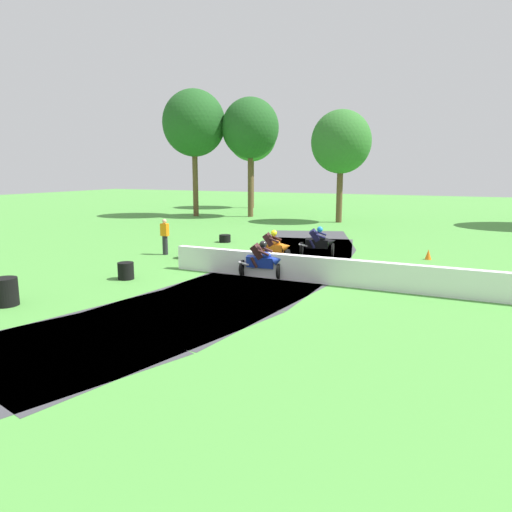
# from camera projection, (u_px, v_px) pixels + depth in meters

# --- Properties ---
(ground_plane) EXTENTS (120.00, 120.00, 0.00)m
(ground_plane) POSITION_uv_depth(u_px,v_px,m) (265.00, 277.00, 16.81)
(ground_plane) COLOR #4C933D
(track_asphalt) EXTENTS (7.54, 27.60, 0.01)m
(track_asphalt) POSITION_uv_depth(u_px,v_px,m) (246.00, 275.00, 17.14)
(track_asphalt) COLOR #3D3D42
(track_asphalt) RESTS_ON ground
(safety_barrier) EXTENTS (16.77, 0.42, 0.90)m
(safety_barrier) POSITION_uv_depth(u_px,v_px,m) (402.00, 278.00, 14.73)
(safety_barrier) COLOR white
(safety_barrier) RESTS_ON ground
(motorcycle_lead_blue) EXTENTS (1.68, 0.80, 1.43)m
(motorcycle_lead_blue) POSITION_uv_depth(u_px,v_px,m) (262.00, 260.00, 16.57)
(motorcycle_lead_blue) COLOR black
(motorcycle_lead_blue) RESTS_ON ground
(motorcycle_chase_orange) EXTENTS (1.68, 0.80, 1.42)m
(motorcycle_chase_orange) POSITION_uv_depth(u_px,v_px,m) (273.00, 247.00, 19.32)
(motorcycle_chase_orange) COLOR black
(motorcycle_chase_orange) RESTS_ON ground
(motorcycle_trailing_black) EXTENTS (1.70, 0.99, 1.43)m
(motorcycle_trailing_black) POSITION_uv_depth(u_px,v_px,m) (319.00, 242.00, 20.80)
(motorcycle_trailing_black) COLOR black
(motorcycle_trailing_black) RESTS_ON ground
(tire_stack_near) EXTENTS (0.69, 0.69, 0.80)m
(tire_stack_near) POSITION_uv_depth(u_px,v_px,m) (5.00, 292.00, 13.24)
(tire_stack_near) COLOR black
(tire_stack_near) RESTS_ON ground
(tire_stack_mid_a) EXTENTS (0.56, 0.56, 0.60)m
(tire_stack_mid_a) POSITION_uv_depth(u_px,v_px,m) (126.00, 271.00, 16.46)
(tire_stack_mid_a) COLOR black
(tire_stack_mid_a) RESTS_ON ground
(tire_stack_mid_b) EXTENTS (0.70, 0.70, 0.40)m
(tire_stack_mid_b) POSITION_uv_depth(u_px,v_px,m) (187.00, 254.00, 20.43)
(tire_stack_mid_b) COLOR black
(tire_stack_mid_b) RESTS_ON ground
(tire_stack_far) EXTENTS (0.61, 0.61, 0.40)m
(tire_stack_far) POSITION_uv_depth(u_px,v_px,m) (225.00, 238.00, 24.94)
(tire_stack_far) COLOR black
(tire_stack_far) RESTS_ON ground
(track_marshal) EXTENTS (0.34, 0.24, 1.63)m
(track_marshal) POSITION_uv_depth(u_px,v_px,m) (165.00, 237.00, 21.17)
(track_marshal) COLOR #232328
(track_marshal) RESTS_ON ground
(traffic_cone) EXTENTS (0.28, 0.28, 0.44)m
(traffic_cone) POSITION_uv_depth(u_px,v_px,m) (428.00, 254.00, 20.11)
(traffic_cone) COLOR orange
(traffic_cone) RESTS_ON ground
(tree_far_left) EXTENTS (4.94, 4.94, 9.83)m
(tree_far_left) POSITION_uv_depth(u_px,v_px,m) (252.00, 135.00, 46.30)
(tree_far_left) COLOR brown
(tree_far_left) RESTS_ON ground
(tree_mid_rise) EXTENTS (5.08, 5.08, 10.21)m
(tree_mid_rise) POSITION_uv_depth(u_px,v_px,m) (194.00, 123.00, 37.78)
(tree_mid_rise) COLOR brown
(tree_mid_rise) RESTS_ON ground
(tree_behind_barrier) EXTENTS (4.56, 4.56, 9.50)m
(tree_behind_barrier) POSITION_uv_depth(u_px,v_px,m) (250.00, 129.00, 37.35)
(tree_behind_barrier) COLOR brown
(tree_behind_barrier) RESTS_ON ground
(tree_distant) EXTENTS (4.29, 4.29, 8.04)m
(tree_distant) POSITION_uv_depth(u_px,v_px,m) (341.00, 142.00, 33.44)
(tree_distant) COLOR brown
(tree_distant) RESTS_ON ground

